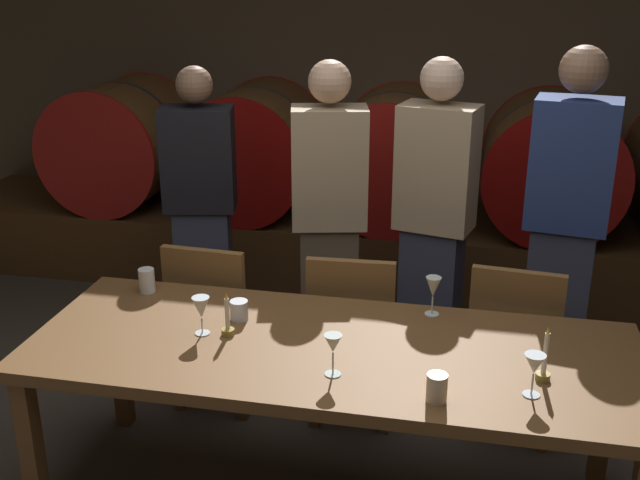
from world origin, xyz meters
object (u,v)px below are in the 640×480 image
object	(u,v)px
chair_right	(514,341)
wine_glass_center_right	(433,288)
dining_table	(332,362)
wine_glass_far_right	(534,365)
wine_barrel_far_left	(123,142)
guest_far_right	(565,227)
guest_far_left	(201,212)
chair_left	(215,317)
chair_center	(352,329)
guest_center_right	(434,220)
candle_left	(228,324)
guest_center_left	(329,219)
cup_left	(147,280)
wine_barrel_left	(256,149)
candle_right	(544,365)
cup_right	(437,388)
wine_barrel_center	(395,156)
wine_glass_far_left	(201,309)
wine_barrel_right	(551,164)
cup_center	(239,310)
wine_glass_center_left	(333,345)

from	to	relation	value
chair_right	wine_glass_center_right	world-z (taller)	wine_glass_center_right
dining_table	wine_glass_far_right	xyz separation A→B (m)	(0.73, -0.20, 0.18)
wine_barrel_far_left	guest_far_right	bearing A→B (deg)	-23.79
guest_far_left	wine_glass_far_right	bearing A→B (deg)	127.42
chair_left	chair_center	bearing A→B (deg)	-175.92
guest_center_right	candle_left	bearing A→B (deg)	72.61
guest_center_left	cup_left	xyz separation A→B (m)	(-0.66, -0.81, -0.06)
wine_barrel_left	guest_center_left	size ratio (longest dim) A/B	0.54
wine_glass_center_right	guest_center_right	bearing A→B (deg)	93.70
guest_far_left	guest_center_right	size ratio (longest dim) A/B	0.95
candle_right	wine_glass_center_right	distance (m)	0.62
wine_barrel_left	cup_right	distance (m)	3.02
chair_right	guest_center_right	world-z (taller)	guest_center_right
chair_center	wine_glass_far_right	bearing A→B (deg)	128.74
wine_barrel_center	wine_barrel_left	bearing A→B (deg)	180.00
wine_barrel_center	cup_left	xyz separation A→B (m)	(-0.86, -2.04, -0.10)
guest_far_left	guest_far_right	bearing A→B (deg)	163.34
wine_barrel_left	wine_glass_far_left	bearing A→B (deg)	-78.76
wine_barrel_right	guest_far_left	size ratio (longest dim) A/B	0.56
wine_barrel_far_left	wine_barrel_center	distance (m)	1.93
wine_barrel_center	chair_right	distance (m)	1.89
chair_right	candle_right	bearing A→B (deg)	100.08
dining_table	wine_glass_far_right	world-z (taller)	wine_glass_far_right
cup_left	cup_right	bearing A→B (deg)	-25.70
wine_barrel_far_left	cup_center	xyz separation A→B (m)	(1.55, -2.22, -0.11)
chair_center	candle_right	world-z (taller)	candle_right
candle_left	wine_glass_far_right	world-z (taller)	candle_left
cup_center	dining_table	bearing A→B (deg)	-19.38
guest_center_left	wine_glass_center_left	bearing A→B (deg)	88.57
guest_center_right	wine_glass_center_left	xyz separation A→B (m)	(-0.26, -1.41, -0.01)
wine_barrel_center	wine_glass_center_right	xyz separation A→B (m)	(0.39, -2.01, -0.03)
chair_center	wine_glass_far_right	size ratio (longest dim) A/B	5.66
guest_far_left	wine_glass_far_right	distance (m)	2.21
cup_left	dining_table	bearing A→B (deg)	-20.01
dining_table	wine_glass_center_right	bearing A→B (deg)	44.99
dining_table	guest_center_right	bearing A→B (deg)	76.01
wine_barrel_center	wine_glass_center_right	size ratio (longest dim) A/B	5.37
guest_far_left	guest_center_right	world-z (taller)	guest_center_right
guest_center_left	cup_left	size ratio (longest dim) A/B	15.56
chair_left	candle_left	distance (m)	0.75
guest_far_right	guest_far_left	bearing A→B (deg)	5.45
guest_center_left	chair_left	bearing A→B (deg)	33.78
candle_right	candle_left	bearing A→B (deg)	175.33
chair_right	guest_far_right	distance (m)	0.63
wine_glass_far_right	wine_glass_far_left	bearing A→B (deg)	170.97
wine_barrel_left	chair_right	xyz separation A→B (m)	(1.71, -1.69, -0.41)
guest_far_left	candle_right	world-z (taller)	guest_far_left
wine_barrel_center	wine_glass_far_left	world-z (taller)	wine_barrel_center
chair_right	wine_barrel_center	bearing A→B (deg)	-60.15
wine_barrel_center	wine_glass_far_left	size ratio (longest dim) A/B	5.72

